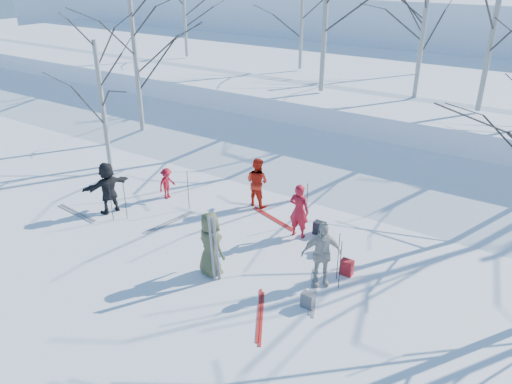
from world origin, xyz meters
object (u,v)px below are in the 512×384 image
Objects in this scene: skier_cream_east at (321,254)px; backpack_grey at (308,300)px; skier_olive_center at (210,244)px; skier_red_north at (299,211)px; backpack_dark at (319,228)px; skier_red_seated at (167,183)px; backpack_red at (347,267)px; skier_grey_west at (108,188)px; dog at (325,245)px; skier_redor_behind at (257,182)px.

skier_cream_east is 1.21m from backpack_grey.
skier_olive_center is 2.79m from skier_cream_east.
skier_red_north is 4.14× the size of backpack_dark.
skier_red_north is 1.54× the size of skier_red_seated.
backpack_red is 1.05× the size of backpack_dark.
skier_red_north reaches higher than backpack_grey.
skier_red_seated is at bearing -173.20° from backpack_dark.
skier_red_seated is 6.78m from skier_cream_east.
skier_grey_west is (-4.87, 0.94, -0.03)m from skier_olive_center.
dog is at bearing -114.10° from skier_olive_center.
backpack_grey is (7.61, -0.77, -0.66)m from skier_grey_west.
skier_redor_behind is at bearing 103.12° from skier_cream_east.
backpack_grey is (6.78, -2.55, -0.35)m from skier_red_seated.
skier_red_seated is 1.99m from skier_grey_west.
backpack_grey is (0.74, -2.38, -0.03)m from dog.
skier_grey_west is at bearing 3.09° from skier_olive_center.
skier_red_north is 3.94× the size of backpack_red.
skier_redor_behind is 3.56m from dog.
skier_red_north is 4.98m from skier_red_seated.
skier_cream_east is at bearing 79.86° from dog.
skier_olive_center is at bearing -112.50° from backpack_dark.
skier_redor_behind reaches higher than backpack_dark.
skier_red_seated is 2.69× the size of backpack_dark.
skier_olive_center reaches higher than backpack_dark.
skier_red_seated is at bearing -19.92° from skier_olive_center.
skier_cream_east is 4.12× the size of backpack_red.
backpack_dark is (0.47, 0.43, -0.63)m from skier_red_north.
skier_red_seated is (-4.04, 2.72, -0.33)m from skier_olive_center.
skier_redor_behind is at bearing 153.49° from backpack_red.
backpack_grey is at bearing 140.23° from skier_redor_behind.
backpack_dark is (2.61, -0.60, -0.62)m from skier_redor_behind.
skier_cream_east is at bearing -117.96° from backpack_red.
dog is at bearing 107.30° from backpack_grey.
backpack_red is 1.11× the size of backpack_grey.
skier_red_north is 4.35× the size of backpack_grey.
skier_redor_behind is at bearing -55.52° from dog.
skier_olive_center is 1.62× the size of skier_red_seated.
skier_grey_west reaches higher than dog.
backpack_dark reaches higher than backpack_grey.
dog is at bearing 160.26° from skier_redor_behind.
skier_cream_east is 4.55× the size of backpack_grey.
skier_redor_behind is 4.33× the size of backpack_grey.
skier_olive_center is 3.56m from backpack_red.
skier_red_seated is at bearing 126.60° from skier_cream_east.
skier_olive_center reaches higher than skier_redor_behind.
skier_red_seated is 0.64× the size of skier_grey_west.
backpack_dark is at bearing -85.61° from dog.
backpack_red is at bearing 112.26° from skier_grey_west.
skier_cream_east is 3.28× the size of dog.
skier_olive_center is at bearing 69.02° from skier_red_north.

